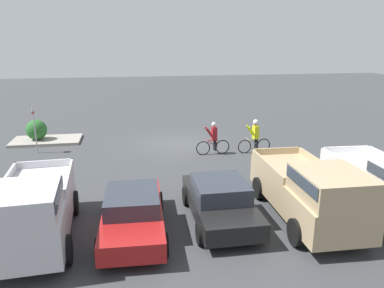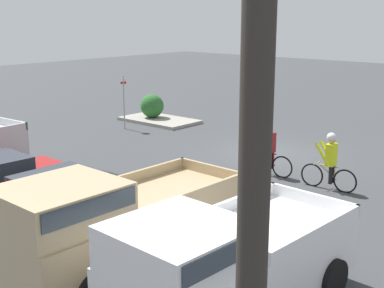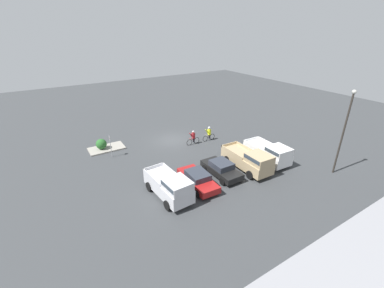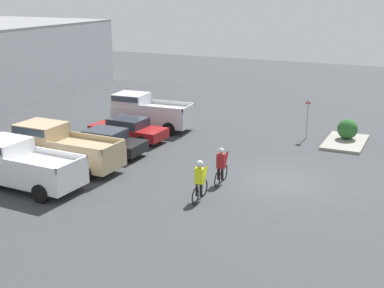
{
  "view_description": "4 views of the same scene",
  "coord_description": "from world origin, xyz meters",
  "px_view_note": "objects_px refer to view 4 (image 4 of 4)",
  "views": [
    {
      "loc": [
        2.75,
        20.38,
        5.73
      ],
      "look_at": [
        -0.02,
        4.5,
        1.2
      ],
      "focal_mm": 35.0,
      "sensor_mm": 36.0,
      "label": 1
    },
    {
      "loc": [
        -10.71,
        16.78,
        5.19
      ],
      "look_at": [
        -0.02,
        4.5,
        1.2
      ],
      "focal_mm": 50.0,
      "sensor_mm": 36.0,
      "label": 2
    },
    {
      "loc": [
        12.99,
        25.45,
        12.55
      ],
      "look_at": [
        -0.02,
        4.5,
        1.2
      ],
      "focal_mm": 24.0,
      "sensor_mm": 36.0,
      "label": 3
    },
    {
      "loc": [
        -22.69,
        -6.11,
        8.62
      ],
      "look_at": [
        -0.02,
        4.5,
        1.2
      ],
      "focal_mm": 50.0,
      "sensor_mm": 36.0,
      "label": 4
    }
  ],
  "objects_px": {
    "pickup_truck_1": "(61,146)",
    "sedan_0": "(106,142)",
    "pickup_truck_2": "(148,111)",
    "fire_lane_sign": "(307,114)",
    "pickup_truck_0": "(23,164)",
    "cyclist_0": "(221,166)",
    "sedan_1": "(128,129)",
    "shrub": "(347,129)",
    "cyclist_1": "(200,179)"
  },
  "relations": [
    {
      "from": "fire_lane_sign",
      "to": "shrub",
      "type": "bearing_deg",
      "value": -78.47
    },
    {
      "from": "cyclist_1",
      "to": "shrub",
      "type": "distance_m",
      "value": 12.34
    },
    {
      "from": "shrub",
      "to": "pickup_truck_2",
      "type": "bearing_deg",
      "value": 101.65
    },
    {
      "from": "pickup_truck_1",
      "to": "fire_lane_sign",
      "type": "relative_size",
      "value": 2.2
    },
    {
      "from": "sedan_1",
      "to": "pickup_truck_1",
      "type": "bearing_deg",
      "value": 176.58
    },
    {
      "from": "fire_lane_sign",
      "to": "sedan_1",
      "type": "bearing_deg",
      "value": 117.16
    },
    {
      "from": "sedan_0",
      "to": "sedan_1",
      "type": "relative_size",
      "value": 0.94
    },
    {
      "from": "pickup_truck_2",
      "to": "cyclist_1",
      "type": "distance_m",
      "value": 12.03
    },
    {
      "from": "sedan_0",
      "to": "fire_lane_sign",
      "type": "relative_size",
      "value": 1.73
    },
    {
      "from": "pickup_truck_0",
      "to": "cyclist_1",
      "type": "height_order",
      "value": "pickup_truck_0"
    },
    {
      "from": "shrub",
      "to": "pickup_truck_0",
      "type": "bearing_deg",
      "value": 139.15
    },
    {
      "from": "pickup_truck_0",
      "to": "shrub",
      "type": "distance_m",
      "value": 17.97
    },
    {
      "from": "sedan_0",
      "to": "sedan_1",
      "type": "height_order",
      "value": "sedan_0"
    },
    {
      "from": "pickup_truck_1",
      "to": "fire_lane_sign",
      "type": "xyz_separation_m",
      "value": [
        10.34,
        -9.59,
        0.37
      ]
    },
    {
      "from": "pickup_truck_0",
      "to": "cyclist_0",
      "type": "relative_size",
      "value": 2.8
    },
    {
      "from": "pickup_truck_0",
      "to": "cyclist_1",
      "type": "distance_m",
      "value": 7.93
    },
    {
      "from": "pickup_truck_0",
      "to": "sedan_0",
      "type": "bearing_deg",
      "value": -5.87
    },
    {
      "from": "pickup_truck_1",
      "to": "sedan_0",
      "type": "xyz_separation_m",
      "value": [
        2.79,
        -0.67,
        -0.43
      ]
    },
    {
      "from": "sedan_0",
      "to": "pickup_truck_2",
      "type": "height_order",
      "value": "pickup_truck_2"
    },
    {
      "from": "fire_lane_sign",
      "to": "sedan_0",
      "type": "bearing_deg",
      "value": 130.23
    },
    {
      "from": "sedan_1",
      "to": "fire_lane_sign",
      "type": "distance_m",
      "value": 10.44
    },
    {
      "from": "pickup_truck_1",
      "to": "shrub",
      "type": "distance_m",
      "value": 16.03
    },
    {
      "from": "sedan_0",
      "to": "pickup_truck_1",
      "type": "bearing_deg",
      "value": 166.57
    },
    {
      "from": "sedan_1",
      "to": "cyclist_1",
      "type": "bearing_deg",
      "value": -130.87
    },
    {
      "from": "pickup_truck_2",
      "to": "cyclist_0",
      "type": "relative_size",
      "value": 2.79
    },
    {
      "from": "cyclist_0",
      "to": "shrub",
      "type": "height_order",
      "value": "cyclist_0"
    },
    {
      "from": "sedan_1",
      "to": "fire_lane_sign",
      "type": "relative_size",
      "value": 1.85
    },
    {
      "from": "pickup_truck_1",
      "to": "cyclist_1",
      "type": "bearing_deg",
      "value": -96.25
    },
    {
      "from": "pickup_truck_1",
      "to": "sedan_1",
      "type": "bearing_deg",
      "value": -3.42
    },
    {
      "from": "pickup_truck_1",
      "to": "pickup_truck_2",
      "type": "relative_size",
      "value": 1.09
    },
    {
      "from": "pickup_truck_0",
      "to": "pickup_truck_2",
      "type": "distance_m",
      "value": 11.16
    },
    {
      "from": "pickup_truck_0",
      "to": "pickup_truck_1",
      "type": "bearing_deg",
      "value": 1.89
    },
    {
      "from": "cyclist_1",
      "to": "shrub",
      "type": "relative_size",
      "value": 1.55
    },
    {
      "from": "pickup_truck_0",
      "to": "shrub",
      "type": "xyz_separation_m",
      "value": [
        13.59,
        -11.75,
        -0.35
      ]
    },
    {
      "from": "sedan_0",
      "to": "shrub",
      "type": "bearing_deg",
      "value": -54.38
    },
    {
      "from": "pickup_truck_2",
      "to": "shrub",
      "type": "height_order",
      "value": "pickup_truck_2"
    },
    {
      "from": "cyclist_0",
      "to": "cyclist_1",
      "type": "xyz_separation_m",
      "value": [
        -2.2,
        0.06,
        0.09
      ]
    },
    {
      "from": "sedan_0",
      "to": "cyclist_1",
      "type": "relative_size",
      "value": 2.38
    },
    {
      "from": "pickup_truck_1",
      "to": "sedan_1",
      "type": "distance_m",
      "value": 5.62
    },
    {
      "from": "pickup_truck_1",
      "to": "pickup_truck_2",
      "type": "height_order",
      "value": "pickup_truck_2"
    },
    {
      "from": "cyclist_0",
      "to": "shrub",
      "type": "bearing_deg",
      "value": -22.93
    },
    {
      "from": "pickup_truck_0",
      "to": "cyclist_1",
      "type": "bearing_deg",
      "value": -75.83
    },
    {
      "from": "pickup_truck_0",
      "to": "pickup_truck_1",
      "type": "relative_size",
      "value": 0.92
    },
    {
      "from": "cyclist_1",
      "to": "fire_lane_sign",
      "type": "xyz_separation_m",
      "value": [
        11.19,
        -1.81,
        0.57
      ]
    },
    {
      "from": "sedan_0",
      "to": "shrub",
      "type": "xyz_separation_m",
      "value": [
        8.01,
        -11.18,
        0.04
      ]
    },
    {
      "from": "cyclist_0",
      "to": "fire_lane_sign",
      "type": "height_order",
      "value": "fire_lane_sign"
    },
    {
      "from": "pickup_truck_1",
      "to": "cyclist_1",
      "type": "relative_size",
      "value": 3.03
    },
    {
      "from": "pickup_truck_0",
      "to": "fire_lane_sign",
      "type": "relative_size",
      "value": 2.03
    },
    {
      "from": "sedan_1",
      "to": "pickup_truck_2",
      "type": "xyz_separation_m",
      "value": [
        2.78,
        0.28,
        0.45
      ]
    },
    {
      "from": "pickup_truck_1",
      "to": "fire_lane_sign",
      "type": "height_order",
      "value": "fire_lane_sign"
    }
  ]
}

